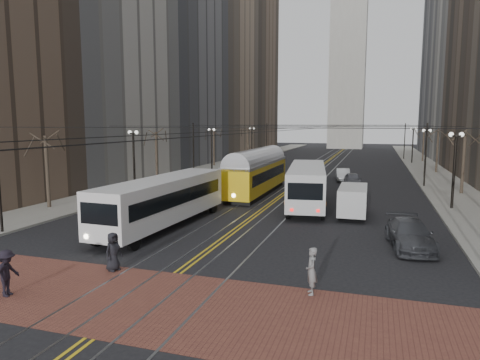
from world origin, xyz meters
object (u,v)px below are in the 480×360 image
Objects in this scene: cargo_van at (353,202)px; sedan_parked at (410,234)px; pedestrian_d at (7,273)px; transit_bus at (164,203)px; clock_tower at (350,10)px; sedan_silver at (343,175)px; pedestrian_a at (113,251)px; streetcar at (257,176)px; rear_bus at (307,186)px; pedestrian_b at (312,271)px; sedan_grey at (353,179)px.

sedan_parked is (3.29, -6.94, -0.34)m from cargo_van.
transit_bus is at bearing -9.70° from pedestrian_d.
sedan_parked is at bearing -84.08° from clock_tower.
pedestrian_a is at bearing -109.86° from sedan_silver.
sedan_parked is 14.97m from pedestrian_a.
streetcar is at bearing 15.01° from pedestrian_a.
pedestrian_b is (2.95, -17.68, -0.67)m from rear_bus.
streetcar reaches higher than rear_bus.
clock_tower is at bearing 88.03° from streetcar.
clock_tower reaches higher than transit_bus.
transit_bus is at bearing -98.19° from streetcar.
pedestrian_d is at bearing -149.93° from sedan_parked.
sedan_silver is 27.03m from sedan_parked.
sedan_silver is (4.52, -69.25, -35.27)m from clock_tower.
sedan_parked is (4.10, -22.66, 0.05)m from sedan_grey.
clock_tower is at bearing 86.03° from sedan_silver.
streetcar reaches higher than pedestrian_d.
sedan_grey is at bearing 67.83° from transit_bus.
transit_bus is at bearing -92.72° from clock_tower.
sedan_grey is (-0.81, 15.72, -0.39)m from cargo_van.
pedestrian_d is at bearing -117.43° from sedan_grey.
rear_bus is 3.06× the size of sedan_grey.
rear_bus is at bearing -2.28° from pedestrian_a.
streetcar is 22.56m from pedestrian_a.
cargo_van is at bearing 159.74° from pedestrian_b.
transit_bus is 2.58× the size of cargo_van.
sedan_grey is at bearing 43.22° from streetcar.
clock_tower is 102.49m from sedan_parked.
cargo_van is 1.15× the size of sedan_silver.
streetcar reaches higher than sedan_silver.
rear_bus is 16.67m from sedan_silver.
pedestrian_d is (-14.96, -11.44, 0.18)m from sedan_parked.
clock_tower is at bearing -10.03° from pedestrian_d.
pedestrian_d is (-10.85, -34.10, 0.23)m from sedan_grey.
sedan_grey is 0.80× the size of sedan_parked.
sedan_parked is 2.80× the size of pedestrian_d.
rear_bus is at bearing -88.03° from clock_tower.
pedestrian_a is (-12.79, -7.76, 0.15)m from sedan_parked.
cargo_van is 19.66m from sedan_silver.
sedan_silver is (-1.31, 3.82, 0.01)m from sedan_grey.
sedan_grey is at bearing -0.02° from pedestrian_a.
sedan_grey is at bearing 92.93° from sedan_parked.
cargo_van reaches higher than pedestrian_a.
pedestrian_b is at bearing -86.73° from clock_tower.
cargo_van is at bearing -96.81° from sedan_grey.
pedestrian_a is at bearing -107.40° from pedestrian_b.
pedestrian_d is (-2.52, -26.22, -0.72)m from streetcar.
streetcar is at bearing -146.35° from sedan_grey.
sedan_silver is at bearing 94.22° from sedan_parked.
streetcar is (2.04, 14.55, 0.07)m from transit_bus.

